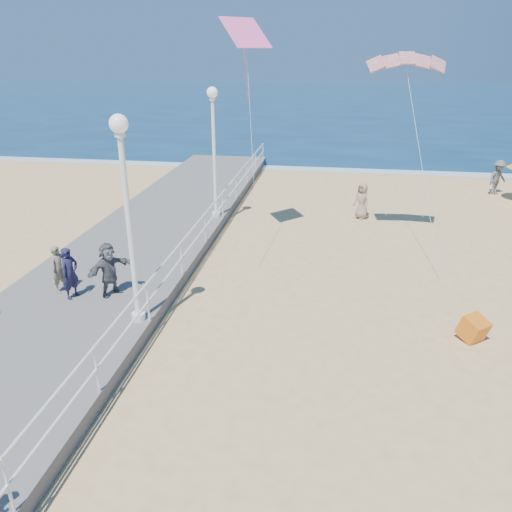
# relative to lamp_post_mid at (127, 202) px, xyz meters

# --- Properties ---
(ground) EXTENTS (160.00, 160.00, 0.00)m
(ground) POSITION_rel_lamp_post_mid_xyz_m (5.35, 0.00, -3.66)
(ground) COLOR #E0B775
(ground) RESTS_ON ground
(ocean) EXTENTS (160.00, 90.00, 0.05)m
(ocean) POSITION_rel_lamp_post_mid_xyz_m (5.35, 65.00, -3.65)
(ocean) COLOR #0C2C4C
(ocean) RESTS_ON ground
(surf_line) EXTENTS (160.00, 1.20, 0.04)m
(surf_line) POSITION_rel_lamp_post_mid_xyz_m (5.35, 20.50, -3.63)
(surf_line) COLOR white
(surf_line) RESTS_ON ground
(boardwalk) EXTENTS (5.00, 44.00, 0.40)m
(boardwalk) POSITION_rel_lamp_post_mid_xyz_m (-2.15, 0.00, -3.46)
(boardwalk) COLOR slate
(boardwalk) RESTS_ON ground
(railing) EXTENTS (0.05, 42.00, 0.55)m
(railing) POSITION_rel_lamp_post_mid_xyz_m (0.30, 0.00, -2.41)
(railing) COLOR white
(railing) RESTS_ON boardwalk
(lamp_post_mid) EXTENTS (0.44, 0.44, 5.32)m
(lamp_post_mid) POSITION_rel_lamp_post_mid_xyz_m (0.00, 0.00, 0.00)
(lamp_post_mid) COLOR white
(lamp_post_mid) RESTS_ON boardwalk
(lamp_post_far) EXTENTS (0.44, 0.44, 5.32)m
(lamp_post_far) POSITION_rel_lamp_post_mid_xyz_m (0.00, 9.00, 0.00)
(lamp_post_far) COLOR white
(lamp_post_far) RESTS_ON boardwalk
(spectator_0) EXTENTS (0.52, 0.64, 1.53)m
(spectator_0) POSITION_rel_lamp_post_mid_xyz_m (-2.35, 0.95, -2.50)
(spectator_0) COLOR #1C1A3A
(spectator_0) RESTS_ON boardwalk
(spectator_5) EXTENTS (1.21, 1.50, 1.60)m
(spectator_5) POSITION_rel_lamp_post_mid_xyz_m (-1.34, 1.31, -2.46)
(spectator_5) COLOR #59585D
(spectator_5) RESTS_ON boardwalk
(spectator_6) EXTENTS (0.47, 0.59, 1.42)m
(spectator_6) POSITION_rel_lamp_post_mid_xyz_m (-2.90, 1.30, -2.55)
(spectator_6) COLOR #7D6F56
(spectator_6) RESTS_ON boardwalk
(beach_walker_a) EXTENTS (1.33, 1.24, 1.80)m
(beach_walker_a) POSITION_rel_lamp_post_mid_xyz_m (13.36, 16.20, -2.76)
(beach_walker_a) COLOR #555559
(beach_walker_a) RESTS_ON ground
(beach_walker_c) EXTENTS (0.93, 0.92, 1.62)m
(beach_walker_c) POSITION_rel_lamp_post_mid_xyz_m (6.22, 10.97, -2.85)
(beach_walker_c) COLOR gray
(beach_walker_c) RESTS_ON ground
(box_kite) EXTENTS (0.87, 0.90, 0.74)m
(box_kite) POSITION_rel_lamp_post_mid_xyz_m (8.73, 0.98, -3.36)
(box_kite) COLOR red
(box_kite) RESTS_ON ground
(kite_parafoil) EXTENTS (2.70, 0.94, 0.65)m
(kite_parafoil) POSITION_rel_lamp_post_mid_xyz_m (7.17, 8.03, 3.13)
(kite_parafoil) COLOR red
(kite_diamond_pink) EXTENTS (1.81, 1.83, 0.99)m
(kite_diamond_pink) POSITION_rel_lamp_post_mid_xyz_m (1.68, 7.16, 3.93)
(kite_diamond_pink) COLOR #FF5DAA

